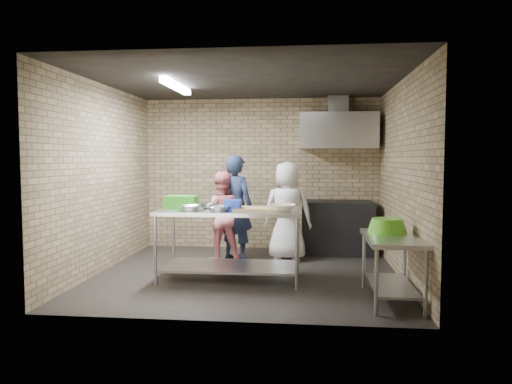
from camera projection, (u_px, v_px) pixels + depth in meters
floor at (247, 274)px, 6.82m from camera, size 4.20×4.20×0.00m
ceiling at (247, 81)px, 6.63m from camera, size 4.20×4.20×0.00m
back_wall at (261, 174)px, 8.70m from camera, size 4.20×0.06×2.70m
front_wall at (222, 187)px, 4.74m from camera, size 4.20×0.06×2.70m
left_wall at (103, 178)px, 6.94m from camera, size 0.06×4.00×2.70m
right_wall at (402, 179)px, 6.50m from camera, size 0.06×4.00×2.70m
prep_table at (230, 245)px, 6.48m from camera, size 1.90×0.95×0.95m
side_counter at (392, 269)px, 5.51m from camera, size 0.60×1.20×0.75m
stove at (337, 227)px, 8.28m from camera, size 1.20×0.70×0.90m
range_hood at (338, 131)px, 8.21m from camera, size 1.30×0.60×0.60m
hood_duct at (338, 105)px, 8.33m from camera, size 0.35×0.30×0.30m
wall_shelf at (355, 142)px, 8.38m from camera, size 0.80×0.20×0.04m
fluorescent_fixture at (176, 86)px, 6.74m from camera, size 0.10×1.25×0.08m
green_crate at (181, 202)px, 6.64m from camera, size 0.42×0.32×0.17m
blue_tub at (233, 205)px, 6.34m from camera, size 0.21×0.21×0.14m
cutting_board at (256, 209)px, 6.39m from camera, size 0.58×0.44×0.03m
mixing_bowl_a at (190, 208)px, 6.30m from camera, size 0.33×0.33×0.07m
mixing_bowl_b at (209, 206)px, 6.53m from camera, size 0.25×0.25×0.07m
mixing_bowl_c at (220, 209)px, 6.24m from camera, size 0.30×0.30×0.07m
ceramic_bowl at (282, 208)px, 6.22m from camera, size 0.40×0.40×0.09m
green_basin at (387, 226)px, 5.73m from camera, size 0.46×0.46×0.17m
bottle_red at (340, 136)px, 8.40m from camera, size 0.07×0.07×0.18m
bottle_green at (364, 136)px, 8.36m from camera, size 0.06×0.06×0.15m
man_navy at (236, 208)px, 7.71m from camera, size 0.73×0.62×1.69m
woman_pink at (221, 216)px, 7.66m from camera, size 0.77×0.64×1.42m
woman_white at (287, 211)px, 7.71m from camera, size 0.78×0.51×1.59m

